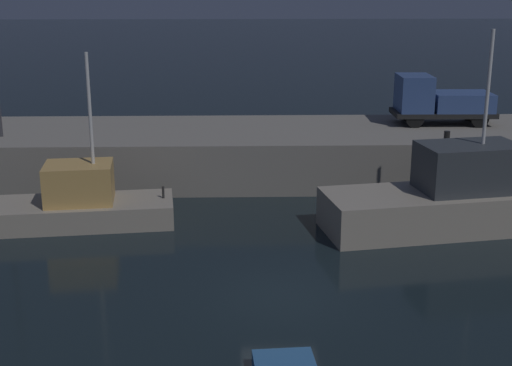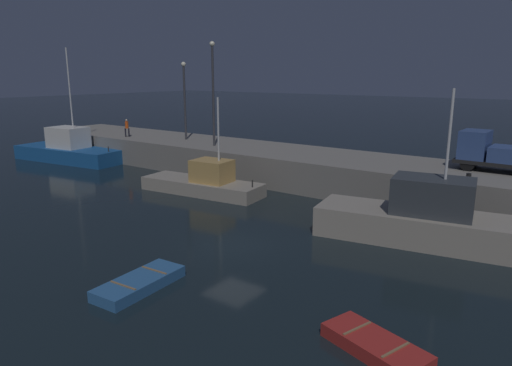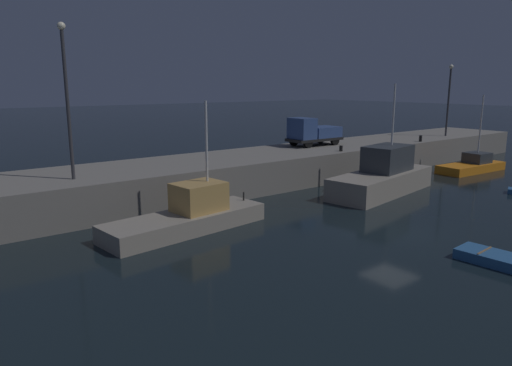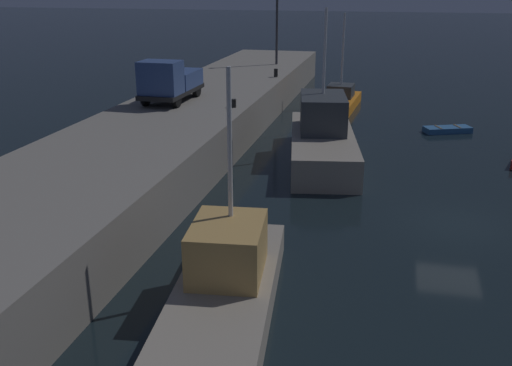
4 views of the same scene
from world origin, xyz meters
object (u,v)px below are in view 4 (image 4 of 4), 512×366
at_px(fishing_boat_white, 224,288).
at_px(utility_truck, 170,81).
at_px(lamp_post_central, 277,10).
at_px(bollard_west, 234,103).
at_px(rowboat_white_mid, 447,130).
at_px(fishing_boat_blue, 339,101).
at_px(bollard_central, 276,73).
at_px(fishing_boat_orange, 322,139).

distance_m(fishing_boat_white, utility_truck, 19.50).
relative_size(fishing_boat_white, utility_truck, 1.84).
relative_size(lamp_post_central, bollard_west, 15.97).
bearing_deg(rowboat_white_mid, fishing_boat_white, 161.69).
bearing_deg(fishing_boat_blue, bollard_west, 159.37).
bearing_deg(bollard_central, fishing_boat_orange, -157.48).
height_order(lamp_post_central, bollard_central, lamp_post_central).
xyz_separation_m(fishing_boat_blue, bollard_west, (-12.47, 4.69, 2.06)).
xyz_separation_m(utility_truck, bollard_central, (10.38, -4.14, -0.91)).
height_order(rowboat_white_mid, bollard_west, bollard_west).
height_order(fishing_boat_orange, utility_truck, fishing_boat_orange).
height_order(lamp_post_central, bollard_west, lamp_post_central).
xyz_separation_m(fishing_boat_orange, bollard_central, (12.14, 5.03, 1.48)).
relative_size(lamp_post_central, utility_truck, 1.43).
xyz_separation_m(fishing_boat_blue, fishing_boat_white, (-29.23, 0.33, 0.25)).
height_order(fishing_boat_blue, fishing_boat_white, fishing_boat_white).
distance_m(fishing_boat_blue, fishing_boat_white, 29.24).
xyz_separation_m(fishing_boat_white, rowboat_white_mid, (23.50, -7.78, -0.64)).
bearing_deg(lamp_post_central, utility_truck, 170.48).
bearing_deg(fishing_boat_white, bollard_central, 8.65).
height_order(fishing_boat_white, fishing_boat_orange, fishing_boat_orange).
bearing_deg(fishing_boat_orange, bollard_central, 22.52).
distance_m(fishing_boat_white, bollard_west, 17.42).
bearing_deg(bollard_west, fishing_boat_white, -165.41).
bearing_deg(fishing_boat_blue, bollard_central, 107.69).
height_order(fishing_boat_blue, lamp_post_central, lamp_post_central).
xyz_separation_m(fishing_boat_white, fishing_boat_orange, (15.64, -0.81, 0.40)).
bearing_deg(bollard_central, lamp_post_central, 11.18).
bearing_deg(fishing_boat_blue, fishing_boat_orange, -177.99).
bearing_deg(utility_truck, lamp_post_central, -9.52).
bearing_deg(rowboat_white_mid, bollard_central, 70.39).
relative_size(rowboat_white_mid, bollard_west, 6.72).
relative_size(fishing_boat_white, fishing_boat_orange, 0.91).
relative_size(fishing_boat_blue, utility_truck, 1.43).
distance_m(lamp_post_central, bollard_central, 7.84).
bearing_deg(lamp_post_central, rowboat_white_mid, -129.21).
bearing_deg(bollard_central, bollard_west, 179.29).
height_order(bollard_west, bollard_central, bollard_central).
relative_size(fishing_boat_white, lamp_post_central, 1.29).
xyz_separation_m(rowboat_white_mid, bollard_central, (4.28, 12.00, 2.51)).
distance_m(fishing_boat_white, bollard_central, 28.16).
bearing_deg(bollard_central, rowboat_white_mid, -109.61).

